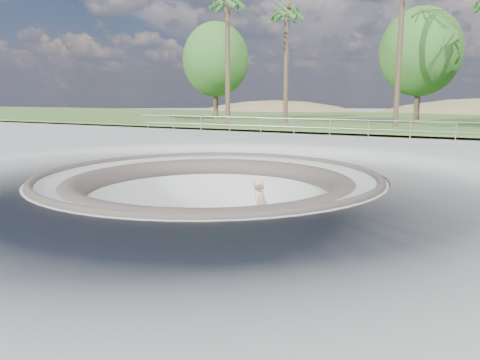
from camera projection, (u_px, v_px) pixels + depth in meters
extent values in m
plane|color=#A9AAA5|center=(209.00, 175.00, 14.07)|extent=(180.00, 180.00, 0.00)
torus|color=#A9AAA5|center=(210.00, 239.00, 14.43)|extent=(14.00, 14.00, 4.00)
cylinder|color=#A9AAA5|center=(210.00, 237.00, 14.42)|extent=(6.60, 6.60, 0.10)
torus|color=#4D463D|center=(209.00, 176.00, 14.08)|extent=(10.24, 10.24, 0.24)
torus|color=#4D463D|center=(209.00, 190.00, 14.15)|extent=(8.91, 8.91, 0.81)
cube|color=#355622|center=(401.00, 120.00, 43.59)|extent=(180.00, 36.00, 0.12)
ellipsoid|color=brown|center=(275.00, 153.00, 73.18)|extent=(50.40, 36.00, 23.40)
cylinder|color=#95989D|center=(330.00, 119.00, 24.30)|extent=(25.00, 0.05, 0.05)
cylinder|color=#95989D|center=(330.00, 128.00, 24.38)|extent=(25.00, 0.05, 0.05)
cube|color=brown|center=(260.00, 240.00, 13.75)|extent=(0.76, 0.50, 0.02)
cylinder|color=#B6B7BB|center=(260.00, 241.00, 13.75)|extent=(0.09, 0.15, 0.03)
cylinder|color=#B6B7BB|center=(260.00, 241.00, 13.75)|extent=(0.09, 0.15, 0.03)
cylinder|color=beige|center=(260.00, 241.00, 13.76)|extent=(0.06, 0.05, 0.06)
cylinder|color=beige|center=(260.00, 241.00, 13.76)|extent=(0.06, 0.05, 0.06)
cylinder|color=beige|center=(260.00, 241.00, 13.76)|extent=(0.06, 0.05, 0.06)
cylinder|color=beige|center=(260.00, 241.00, 13.76)|extent=(0.06, 0.05, 0.06)
imported|color=tan|center=(260.00, 210.00, 13.59)|extent=(0.48, 0.69, 1.80)
cylinder|color=brown|center=(228.00, 61.00, 34.50)|extent=(0.36, 0.36, 9.46)
cylinder|color=brown|center=(286.00, 66.00, 36.57)|extent=(0.36, 0.36, 9.09)
cylinder|color=brown|center=(399.00, 52.00, 31.92)|extent=(0.36, 0.36, 10.30)
cylinder|color=brown|center=(216.00, 92.00, 42.91)|extent=(0.44, 0.44, 5.12)
ellipsoid|color=#23571E|center=(215.00, 59.00, 42.39)|extent=(6.12, 5.56, 6.67)
cylinder|color=brown|center=(418.00, 91.00, 36.33)|extent=(0.44, 0.44, 5.18)
ellipsoid|color=#23571E|center=(420.00, 52.00, 35.81)|extent=(6.19, 5.63, 6.75)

